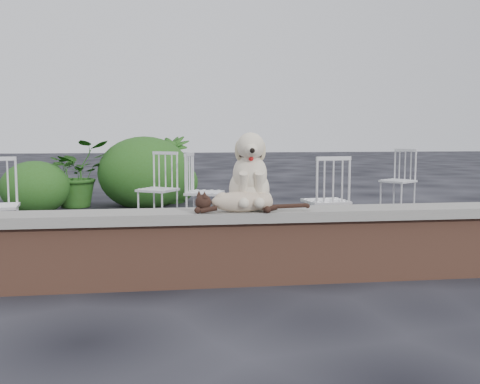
{
  "coord_description": "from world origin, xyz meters",
  "views": [
    {
      "loc": [
        -1.52,
        -4.24,
        1.18
      ],
      "look_at": [
        -0.89,
        0.2,
        0.7
      ],
      "focal_mm": 41.28,
      "sensor_mm": 36.0,
      "label": 1
    }
  ],
  "objects": [
    {
      "name": "potted_plant_b",
      "position": [
        -1.37,
        5.2,
        0.56
      ],
      "size": [
        0.87,
        0.87,
        1.13
      ],
      "primitive_type": "imported",
      "rotation": [
        0.0,
        0.0,
        -0.58
      ],
      "color": "#255016",
      "rests_on": "ground"
    },
    {
      "name": "brick_wall",
      "position": [
        0.0,
        0.0,
        0.25
      ],
      "size": [
        6.0,
        0.3,
        0.5
      ],
      "primitive_type": "cube",
      "color": "brown",
      "rests_on": "ground"
    },
    {
      "name": "chair_d",
      "position": [
        2.05,
        3.75,
        0.47
      ],
      "size": [
        0.78,
        0.78,
        0.94
      ],
      "primitive_type": null,
      "rotation": [
        0.0,
        0.0,
        -0.98
      ],
      "color": "silver",
      "rests_on": "ground"
    },
    {
      "name": "dog",
      "position": [
        -0.84,
        0.04,
        0.89
      ],
      "size": [
        0.44,
        0.56,
        0.62
      ],
      "primitive_type": null,
      "rotation": [
        0.0,
        0.0,
        -0.08
      ],
      "color": "beige",
      "rests_on": "capstone"
    },
    {
      "name": "cat",
      "position": [
        -0.92,
        -0.11,
        0.67
      ],
      "size": [
        1.07,
        0.33,
        0.18
      ],
      "primitive_type": null,
      "rotation": [
        0.0,
        0.0,
        -0.08
      ],
      "color": "tan",
      "rests_on": "capstone"
    },
    {
      "name": "shrubbery",
      "position": [
        -2.05,
        4.82,
        0.47
      ],
      "size": [
        3.02,
        1.81,
        1.19
      ],
      "color": "#255016",
      "rests_on": "ground"
    },
    {
      "name": "chair_c",
      "position": [
        0.21,
        1.44,
        0.47
      ],
      "size": [
        0.62,
        0.62,
        0.94
      ],
      "primitive_type": null,
      "rotation": [
        0.0,
        0.0,
        3.25
      ],
      "color": "silver",
      "rests_on": "ground"
    },
    {
      "name": "capstone",
      "position": [
        0.0,
        0.0,
        0.54
      ],
      "size": [
        6.2,
        0.4,
        0.08
      ],
      "primitive_type": "cube",
      "color": "slate",
      "rests_on": "brick_wall"
    },
    {
      "name": "chair_e",
      "position": [
        -1.01,
        2.48,
        0.47
      ],
      "size": [
        0.7,
        0.7,
        0.94
      ],
      "primitive_type": null,
      "rotation": [
        0.0,
        0.0,
        1.26
      ],
      "color": "silver",
      "rests_on": "ground"
    },
    {
      "name": "potted_plant_a",
      "position": [
        -2.87,
        4.82,
        0.54
      ],
      "size": [
        1.26,
        1.21,
        1.07
      ],
      "primitive_type": "imported",
      "rotation": [
        0.0,
        0.0,
        0.52
      ],
      "color": "#255016",
      "rests_on": "ground"
    },
    {
      "name": "chair_b",
      "position": [
        -1.58,
        2.93,
        0.47
      ],
      "size": [
        0.77,
        0.77,
        0.94
      ],
      "primitive_type": null,
      "rotation": [
        0.0,
        0.0,
        -0.57
      ],
      "color": "silver",
      "rests_on": "ground"
    },
    {
      "name": "ground",
      "position": [
        0.0,
        0.0,
        0.0
      ],
      "size": [
        60.0,
        60.0,
        0.0
      ],
      "primitive_type": "plane",
      "color": "black",
      "rests_on": "ground"
    }
  ]
}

